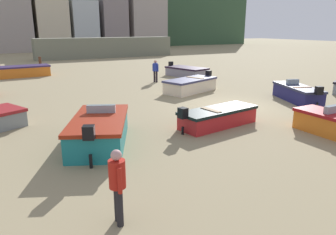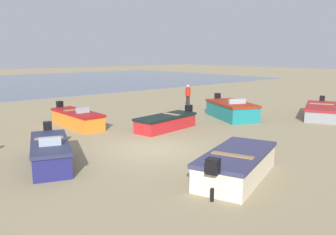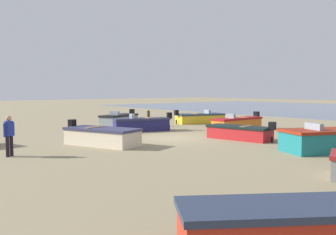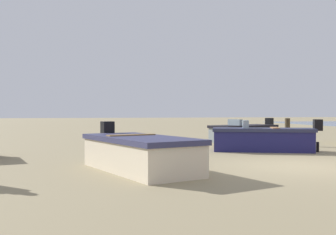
# 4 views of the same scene
# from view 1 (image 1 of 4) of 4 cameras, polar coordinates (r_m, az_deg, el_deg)

# --- Properties ---
(ground_plane) EXTENTS (160.00, 160.00, 0.00)m
(ground_plane) POSITION_cam_1_polar(r_m,az_deg,el_deg) (16.61, 11.65, 2.01)
(ground_plane) COLOR #90825F
(headland_hill) EXTENTS (90.00, 32.00, 16.50)m
(headland_hill) POSITION_cam_1_polar(r_m,az_deg,el_deg) (79.10, -21.97, 17.97)
(headland_hill) COLOR #324F35
(headland_hill) RESTS_ON ground
(harbor_pier) EXTENTS (18.38, 2.40, 2.62)m
(harbor_pier) POSITION_cam_1_polar(r_m,az_deg,el_deg) (44.46, -11.05, 12.28)
(harbor_pier) COLOR slate
(harbor_pier) RESTS_ON ground
(townhouse_left) EXTENTS (5.55, 6.83, 9.85)m
(townhouse_left) POSITION_cam_1_polar(r_m,az_deg,el_deg) (59.80, -26.22, 15.33)
(townhouse_left) COLOR gray
(townhouse_left) RESTS_ON ground
(townhouse_centre) EXTENTS (5.14, 6.78, 10.78)m
(townhouse_centre) POSITION_cam_1_polar(r_m,az_deg,el_deg) (60.43, -20.42, 16.37)
(townhouse_centre) COLOR beige
(townhouse_centre) RESTS_ON ground
(townhouse_centre_right) EXTENTS (4.44, 6.51, 8.39)m
(townhouse_centre_right) POSITION_cam_1_polar(r_m,az_deg,el_deg) (61.35, -15.14, 15.65)
(townhouse_centre_right) COLOR #B6BFC3
(townhouse_centre_right) RESTS_ON ground
(townhouse_right) EXTENTS (4.63, 6.82, 10.19)m
(townhouse_right) POSITION_cam_1_polar(r_m,az_deg,el_deg) (63.02, -10.27, 16.75)
(townhouse_right) COLOR gray
(townhouse_right) RESTS_ON ground
(townhouse_far_right) EXTENTS (7.04, 6.20, 9.92)m
(townhouse_far_right) POSITION_cam_1_polar(r_m,az_deg,el_deg) (65.24, -4.25, 16.79)
(townhouse_far_right) COLOR #A79A92
(townhouse_far_right) RESTS_ON ground
(boat_cream_3) EXTENTS (3.99, 2.68, 1.15)m
(boat_cream_3) POSITION_cam_1_polar(r_m,az_deg,el_deg) (19.97, 4.09, 5.85)
(boat_cream_3) COLOR beige
(boat_cream_3) RESTS_ON ground
(boat_red_4) EXTENTS (3.83, 1.72, 1.04)m
(boat_red_4) POSITION_cam_1_polar(r_m,az_deg,el_deg) (13.08, 8.94, 0.09)
(boat_red_4) COLOR #B41F23
(boat_red_4) RESTS_ON ground
(boat_navy_7) EXTENTS (2.37, 3.83, 1.15)m
(boat_navy_7) POSITION_cam_1_polar(r_m,az_deg,el_deg) (18.74, 22.28, 4.07)
(boat_navy_7) COLOR navy
(boat_navy_7) RESTS_ON ground
(boat_teal_8) EXTENTS (3.14, 4.09, 1.28)m
(boat_teal_8) POSITION_cam_1_polar(r_m,az_deg,el_deg) (11.12, -12.20, -2.30)
(boat_teal_8) COLOR #1A7579
(boat_teal_8) RESTS_ON ground
(boat_orange_9) EXTENTS (4.58, 1.89, 1.21)m
(boat_orange_9) POSITION_cam_1_polar(r_m,az_deg,el_deg) (28.82, -24.83, 7.59)
(boat_orange_9) COLOR orange
(boat_orange_9) RESTS_ON ground
(boat_grey_10) EXTENTS (2.60, 3.89, 1.07)m
(boat_grey_10) POSITION_cam_1_polar(r_m,az_deg,el_deg) (26.48, 3.35, 8.25)
(boat_grey_10) COLOR gray
(boat_grey_10) RESTS_ON ground
(mooring_post_near_water) EXTENTS (0.27, 0.27, 1.11)m
(mooring_post_near_water) POSITION_cam_1_polar(r_m,az_deg,el_deg) (34.48, -22.05, 9.20)
(mooring_post_near_water) COLOR #4B2D1E
(mooring_post_near_water) RESTS_ON ground
(beach_walker_foreground) EXTENTS (0.46, 0.51, 1.62)m
(beach_walker_foreground) POSITION_cam_1_polar(r_m,az_deg,el_deg) (23.45, -2.27, 8.68)
(beach_walker_foreground) COLOR black
(beach_walker_foreground) RESTS_ON ground
(beach_walker_distant) EXTENTS (0.38, 0.54, 1.62)m
(beach_walker_distant) POSITION_cam_1_polar(r_m,az_deg,el_deg) (6.49, -9.10, -11.26)
(beach_walker_distant) COLOR black
(beach_walker_distant) RESTS_ON ground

